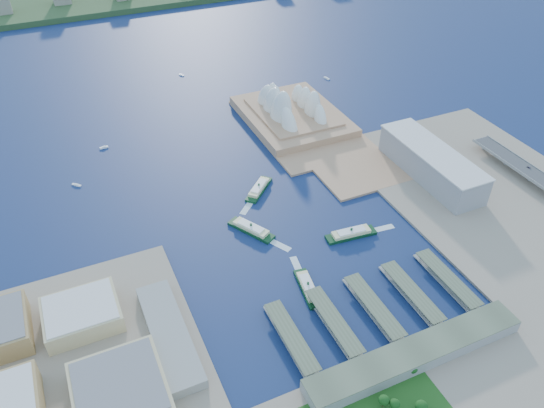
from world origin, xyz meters
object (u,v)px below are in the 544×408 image
toaster_building (431,163)px  ferry_d (351,232)px  ferry_b (259,187)px  ferry_c (308,286)px  car_c (529,167)px  opera_house (293,101)px  ferry_a (251,227)px

toaster_building → ferry_d: (-145.19, -55.77, -15.21)m
ferry_b → ferry_d: bearing=-18.1°
ferry_b → ferry_c: bearing=-51.4°
ferry_d → car_c: size_ratio=11.00×
opera_house → car_c: size_ratio=35.41×
toaster_building → ferry_b: bearing=163.2°
ferry_b → car_c: bearing=26.1°
opera_house → ferry_b: 180.81m
toaster_building → car_c: toaster_building is taller
opera_house → car_c: bearing=-51.5°
car_c → toaster_building: bearing=-24.8°
ferry_b → opera_house: bearing=96.7°
toaster_building → ferry_d: size_ratio=2.77×
ferry_c → ferry_d: 93.16m
ferry_c → toaster_building: bearing=-146.0°
car_c → ferry_c: bearing=9.5°
ferry_b → ferry_c: size_ratio=1.04×
ferry_d → car_c: (254.19, 5.52, 10.30)m
ferry_b → ferry_c: 168.62m
opera_house → ferry_d: 263.02m
car_c → ferry_a: bearing=-7.5°
toaster_building → ferry_c: bearing=-154.6°
ferry_a → ferry_b: ferry_a is taller
ferry_a → car_c: size_ratio=10.95×
toaster_building → ferry_c: toaster_building is taller
toaster_building → car_c: 120.13m
ferry_c → ferry_a: bearing=-72.2°
ferry_b → ferry_c: (-20.89, -167.33, -0.18)m
opera_house → ferry_a: size_ratio=3.23×
ferry_c → ferry_d: bearing=-138.6°
ferry_a → ferry_d: 107.88m
opera_house → ferry_d: opera_house is taller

